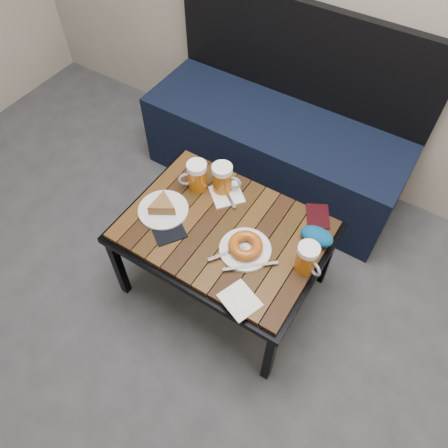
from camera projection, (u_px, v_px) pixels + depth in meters
The scene contains 12 objects.
bench at pixel (276, 143), 2.39m from camera, with size 1.40×0.50×0.95m.
cafe_table at pixel (224, 234), 1.83m from camera, with size 0.84×0.62×0.47m.
beer_mug_left at pixel (197, 176), 1.87m from camera, with size 0.13×0.12×0.14m.
beer_mug_centre at pixel (223, 179), 1.86m from camera, with size 0.14×0.11×0.14m.
beer_mug_right at pixel (307, 258), 1.62m from camera, with size 0.13×0.10×0.13m.
plate_pie at pixel (163, 208), 1.82m from camera, with size 0.21×0.21×0.06m.
plate_bagel at pixel (245, 247), 1.71m from camera, with size 0.25×0.24×0.06m.
napkin_left at pixel (227, 194), 1.89m from camera, with size 0.18×0.18×0.01m.
napkin_right at pixel (240, 300), 1.59m from camera, with size 0.17×0.16×0.01m.
passport_navy at pixel (170, 233), 1.77m from camera, with size 0.09×0.12×0.01m, color black.
passport_burgundy at pixel (318, 216), 1.82m from camera, with size 0.09×0.13×0.01m, color black.
knit_pouch at pixel (317, 236), 1.73m from camera, with size 0.13×0.09×0.06m, color navy.
Camera 1 is at (0.56, 0.10, 1.92)m, focal length 35.00 mm.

